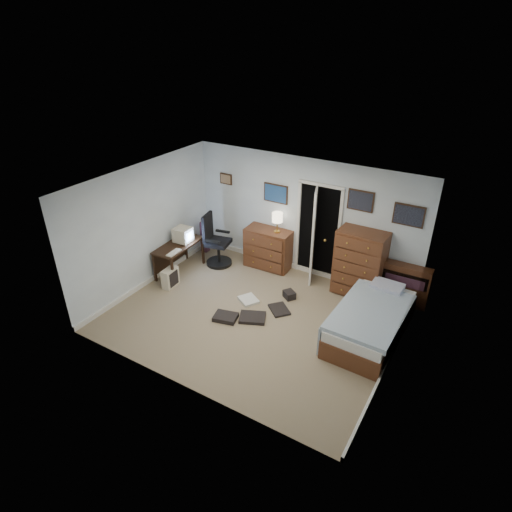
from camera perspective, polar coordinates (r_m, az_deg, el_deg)
The scene contains 15 objects.
floor at distance 7.98m, azimuth -0.33°, elevation -8.13°, with size 5.00×4.00×0.02m, color gray.
computer_desk at distance 9.26m, azimuth -10.65°, elevation 0.80°, with size 0.60×1.19×0.67m.
crt_monitor at distance 9.16m, azimuth -9.72°, elevation 2.81°, with size 0.37×0.34×0.32m.
keyboard at distance 8.80m, azimuth -10.91°, elevation 0.44°, with size 0.13×0.36×0.02m, color beige.
pc_tower at distance 8.90m, azimuth -11.35°, elevation -2.85°, with size 0.20×0.39×0.40m.
office_chair at distance 9.47m, azimuth -5.40°, elevation 1.42°, with size 0.67×0.67×1.18m.
media_stack at distance 10.07m, azimuth -6.84°, elevation 2.57°, with size 0.15×0.15×0.75m, color maroon.
low_dresser at distance 9.34m, azimuth 1.67°, elevation 1.05°, with size 1.00×0.50×0.89m, color #572B1B.
table_lamp at distance 8.92m, azimuth 2.86°, elevation 5.08°, with size 0.23×0.23×0.43m.
doorway at distance 9.10m, azimuth 8.98°, elevation 3.84°, with size 0.96×1.12×2.05m.
tall_dresser at distance 8.52m, azimuth 13.67°, elevation -0.94°, with size 0.92×0.54×1.35m, color #572B1B.
headboard_bookcase at distance 8.58m, azimuth 19.22°, elevation -3.49°, with size 0.91×0.25×0.81m.
bed at distance 7.61m, azimuth 14.96°, elevation -8.38°, with size 1.13×2.02×0.65m.
wall_posters at distance 8.49m, azimuth 9.97°, elevation 7.36°, with size 4.38×0.04×0.60m.
floor_clutter at distance 8.08m, azimuth -0.20°, elevation -7.17°, with size 1.22×1.56×0.15m.
Camera 1 is at (3.32, -5.46, 4.77)m, focal length 30.00 mm.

